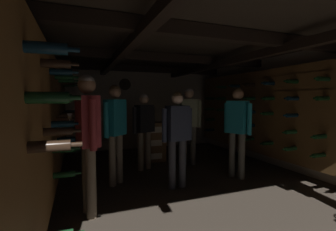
# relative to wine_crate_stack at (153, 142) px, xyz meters

# --- Properties ---
(ground_plane) EXTENTS (8.40, 8.40, 0.00)m
(ground_plane) POSITION_rel_wine_crate_stack_xyz_m (0.08, -1.65, -0.45)
(ground_plane) COLOR #473D33
(room_shell) EXTENTS (4.72, 6.52, 2.41)m
(room_shell) POSITION_rel_wine_crate_stack_xyz_m (0.08, -1.37, 0.96)
(room_shell) COLOR beige
(room_shell) RESTS_ON ground_plane
(wine_crate_stack) EXTENTS (0.52, 0.35, 0.90)m
(wine_crate_stack) POSITION_rel_wine_crate_stack_xyz_m (0.00, 0.00, 0.00)
(wine_crate_stack) COLOR brown
(wine_crate_stack) RESTS_ON ground_plane
(display_bottle) EXTENTS (0.08, 0.08, 0.35)m
(display_bottle) POSITION_rel_wine_crate_stack_xyz_m (-0.13, -0.01, 0.59)
(display_bottle) COLOR black
(display_bottle) RESTS_ON wine_crate_stack
(person_host_center) EXTENTS (0.54, 0.26, 1.56)m
(person_host_center) POSITION_rel_wine_crate_stack_xyz_m (-0.13, -1.72, 0.48)
(person_host_center) COLOR #2D2D33
(person_host_center) RESTS_ON ground_plane
(person_guest_mid_left) EXTENTS (0.38, 0.53, 1.73)m
(person_guest_mid_left) POSITION_rel_wine_crate_stack_xyz_m (-1.51, -2.16, 0.61)
(person_guest_mid_left) COLOR brown
(person_guest_mid_left) RESTS_ON ground_plane
(person_guest_rear_center) EXTENTS (0.51, 0.41, 1.54)m
(person_guest_rear_center) POSITION_rel_wine_crate_stack_xyz_m (-0.36, -0.55, 0.47)
(person_guest_rear_center) COLOR brown
(person_guest_rear_center) RESTS_ON ground_plane
(person_guest_far_left) EXTENTS (0.41, 0.45, 1.67)m
(person_guest_far_left) POSITION_rel_wine_crate_stack_xyz_m (-1.04, -1.20, 0.56)
(person_guest_far_left) COLOR brown
(person_guest_far_left) RESTS_ON ground_plane
(person_guest_far_right) EXTENTS (0.52, 0.32, 1.68)m
(person_guest_far_right) POSITION_rel_wine_crate_stack_xyz_m (0.64, -0.55, 0.57)
(person_guest_far_right) COLOR #4C473D
(person_guest_far_right) RESTS_ON ground_plane
(person_guest_mid_right) EXTENTS (0.42, 0.50, 1.64)m
(person_guest_mid_right) POSITION_rel_wine_crate_stack_xyz_m (1.08, -1.65, 0.54)
(person_guest_mid_right) COLOR #4C473D
(person_guest_mid_right) RESTS_ON ground_plane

